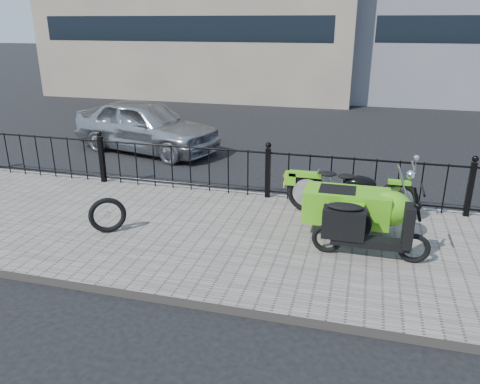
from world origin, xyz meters
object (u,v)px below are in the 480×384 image
(motorcycle_sidecar, at_px, (358,203))
(spare_tire, at_px, (107,215))
(sedan_car, at_px, (146,126))
(scooter, at_px, (363,229))

(motorcycle_sidecar, height_order, spare_tire, motorcycle_sidecar)
(motorcycle_sidecar, xyz_separation_m, sedan_car, (-5.59, 4.03, 0.10))
(spare_tire, bearing_deg, sedan_car, 109.38)
(spare_tire, bearing_deg, motorcycle_sidecar, 15.96)
(scooter, height_order, spare_tire, scooter)
(motorcycle_sidecar, distance_m, scooter, 0.87)
(motorcycle_sidecar, distance_m, sedan_car, 6.90)
(scooter, height_order, sedan_car, sedan_car)
(motorcycle_sidecar, relative_size, spare_tire, 3.90)
(motorcycle_sidecar, bearing_deg, sedan_car, 144.22)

